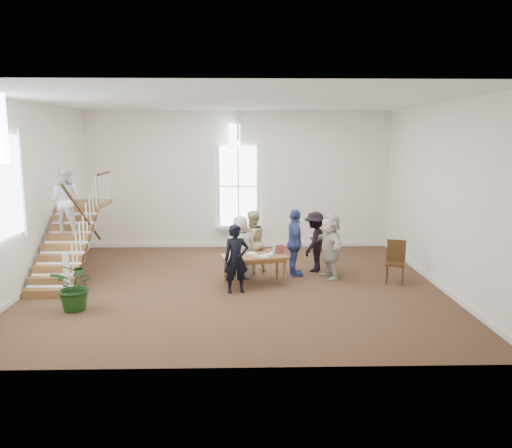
{
  "coord_description": "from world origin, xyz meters",
  "views": [
    {
      "loc": [
        0.18,
        -12.0,
        3.67
      ],
      "look_at": [
        0.49,
        0.4,
        1.49
      ],
      "focal_mm": 35.0,
      "sensor_mm": 36.0,
      "label": 1
    }
  ],
  "objects_px": {
    "police_officer": "(236,259)",
    "person_yellow": "(252,242)",
    "elderly_woman": "(241,247)",
    "library_table": "(254,259)",
    "woman_cluster_b": "(315,242)",
    "floor_plant": "(76,286)",
    "woman_cluster_a": "(295,243)",
    "woman_cluster_c": "(330,245)",
    "side_chair": "(396,259)"
  },
  "relations": [
    {
      "from": "woman_cluster_b",
      "to": "elderly_woman",
      "type": "bearing_deg",
      "value": -45.11
    },
    {
      "from": "floor_plant",
      "to": "side_chair",
      "type": "relative_size",
      "value": 0.99
    },
    {
      "from": "police_officer",
      "to": "elderly_woman",
      "type": "bearing_deg",
      "value": 71.37
    },
    {
      "from": "person_yellow",
      "to": "floor_plant",
      "type": "relative_size",
      "value": 1.6
    },
    {
      "from": "library_table",
      "to": "woman_cluster_b",
      "type": "bearing_deg",
      "value": 21.27
    },
    {
      "from": "person_yellow",
      "to": "floor_plant",
      "type": "bearing_deg",
      "value": 1.17
    },
    {
      "from": "police_officer",
      "to": "floor_plant",
      "type": "distance_m",
      "value": 3.6
    },
    {
      "from": "library_table",
      "to": "police_officer",
      "type": "distance_m",
      "value": 0.81
    },
    {
      "from": "floor_plant",
      "to": "side_chair",
      "type": "height_order",
      "value": "side_chair"
    },
    {
      "from": "library_table",
      "to": "person_yellow",
      "type": "relative_size",
      "value": 1.01
    },
    {
      "from": "person_yellow",
      "to": "woman_cluster_a",
      "type": "bearing_deg",
      "value": 127.7
    },
    {
      "from": "police_officer",
      "to": "person_yellow",
      "type": "bearing_deg",
      "value": 63.07
    },
    {
      "from": "woman_cluster_a",
      "to": "side_chair",
      "type": "bearing_deg",
      "value": -109.99
    },
    {
      "from": "police_officer",
      "to": "elderly_woman",
      "type": "height_order",
      "value": "elderly_woman"
    },
    {
      "from": "floor_plant",
      "to": "woman_cluster_a",
      "type": "bearing_deg",
      "value": 27.57
    },
    {
      "from": "police_officer",
      "to": "side_chair",
      "type": "height_order",
      "value": "police_officer"
    },
    {
      "from": "elderly_woman",
      "to": "woman_cluster_a",
      "type": "height_order",
      "value": "woman_cluster_a"
    },
    {
      "from": "side_chair",
      "to": "library_table",
      "type": "bearing_deg",
      "value": -158.89
    },
    {
      "from": "person_yellow",
      "to": "woman_cluster_c",
      "type": "height_order",
      "value": "woman_cluster_c"
    },
    {
      "from": "police_officer",
      "to": "woman_cluster_a",
      "type": "bearing_deg",
      "value": 28.81
    },
    {
      "from": "elderly_woman",
      "to": "side_chair",
      "type": "height_order",
      "value": "elderly_woman"
    },
    {
      "from": "library_table",
      "to": "floor_plant",
      "type": "relative_size",
      "value": 1.62
    },
    {
      "from": "elderly_woman",
      "to": "woman_cluster_a",
      "type": "relative_size",
      "value": 0.92
    },
    {
      "from": "floor_plant",
      "to": "police_officer",
      "type": "bearing_deg",
      "value": 18.7
    },
    {
      "from": "woman_cluster_c",
      "to": "woman_cluster_b",
      "type": "bearing_deg",
      "value": -171.72
    },
    {
      "from": "library_table",
      "to": "elderly_woman",
      "type": "xyz_separation_m",
      "value": [
        -0.34,
        0.59,
        0.17
      ]
    },
    {
      "from": "library_table",
      "to": "person_yellow",
      "type": "xyz_separation_m",
      "value": [
        -0.04,
        1.09,
        0.2
      ]
    },
    {
      "from": "police_officer",
      "to": "woman_cluster_c",
      "type": "distance_m",
      "value": 2.72
    },
    {
      "from": "woman_cluster_c",
      "to": "side_chair",
      "type": "relative_size",
      "value": 1.6
    },
    {
      "from": "woman_cluster_b",
      "to": "person_yellow",
      "type": "bearing_deg",
      "value": -58.08
    },
    {
      "from": "woman_cluster_a",
      "to": "woman_cluster_b",
      "type": "xyz_separation_m",
      "value": [
        0.6,
        0.45,
        -0.07
      ]
    },
    {
      "from": "library_table",
      "to": "woman_cluster_a",
      "type": "xyz_separation_m",
      "value": [
        1.1,
        0.77,
        0.24
      ]
    },
    {
      "from": "police_officer",
      "to": "person_yellow",
      "type": "xyz_separation_m",
      "value": [
        0.4,
        1.75,
        0.04
      ]
    },
    {
      "from": "police_officer",
      "to": "elderly_woman",
      "type": "distance_m",
      "value": 1.25
    },
    {
      "from": "woman_cluster_b",
      "to": "library_table",
      "type": "bearing_deg",
      "value": -26.51
    },
    {
      "from": "woman_cluster_c",
      "to": "floor_plant",
      "type": "xyz_separation_m",
      "value": [
        -5.83,
        -2.37,
        -0.33
      ]
    },
    {
      "from": "person_yellow",
      "to": "woman_cluster_a",
      "type": "xyz_separation_m",
      "value": [
        1.13,
        -0.33,
        0.04
      ]
    },
    {
      "from": "woman_cluster_a",
      "to": "woman_cluster_c",
      "type": "bearing_deg",
      "value": -107.74
    },
    {
      "from": "elderly_woman",
      "to": "person_yellow",
      "type": "height_order",
      "value": "person_yellow"
    },
    {
      "from": "woman_cluster_b",
      "to": "side_chair",
      "type": "distance_m",
      "value": 2.21
    },
    {
      "from": "woman_cluster_a",
      "to": "floor_plant",
      "type": "height_order",
      "value": "woman_cluster_a"
    },
    {
      "from": "library_table",
      "to": "floor_plant",
      "type": "distance_m",
      "value": 4.24
    },
    {
      "from": "elderly_woman",
      "to": "police_officer",
      "type": "bearing_deg",
      "value": 72.34
    },
    {
      "from": "library_table",
      "to": "side_chair",
      "type": "distance_m",
      "value": 3.6
    },
    {
      "from": "person_yellow",
      "to": "woman_cluster_b",
      "type": "bearing_deg",
      "value": 147.86
    },
    {
      "from": "library_table",
      "to": "elderly_woman",
      "type": "distance_m",
      "value": 0.7
    },
    {
      "from": "woman_cluster_c",
      "to": "side_chair",
      "type": "xyz_separation_m",
      "value": [
        1.6,
        -0.46,
        -0.25
      ]
    },
    {
      "from": "elderly_woman",
      "to": "floor_plant",
      "type": "bearing_deg",
      "value": 21.39
    },
    {
      "from": "person_yellow",
      "to": "woman_cluster_b",
      "type": "xyz_separation_m",
      "value": [
        1.73,
        0.12,
        -0.03
      ]
    },
    {
      "from": "police_officer",
      "to": "floor_plant",
      "type": "bearing_deg",
      "value": -175.35
    }
  ]
}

